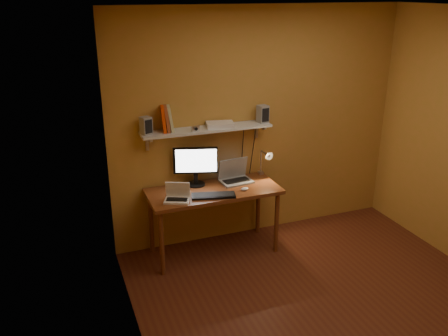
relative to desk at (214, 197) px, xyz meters
name	(u,v)px	position (x,y,z in m)	size (l,w,h in m)	color
room	(340,175)	(0.66, -1.28, 0.64)	(3.44, 3.24, 2.64)	#532615
desk	(214,197)	(0.00, 0.00, 0.00)	(1.40, 0.60, 0.75)	brown
wall_shelf	(207,129)	(0.00, 0.19, 0.69)	(1.40, 0.25, 0.21)	silver
monitor	(196,164)	(-0.14, 0.19, 0.33)	(0.46, 0.25, 0.43)	black
laptop	(235,175)	(0.30, 0.14, 0.15)	(0.36, 0.27, 0.25)	gray
netbook	(177,195)	(-0.43, -0.12, 0.14)	(0.30, 0.26, 0.19)	silver
keyboard	(213,196)	(-0.06, -0.17, 0.10)	(0.45, 0.15, 0.02)	black
mouse	(245,189)	(0.30, -0.13, 0.10)	(0.09, 0.06, 0.03)	silver
desk_lamp	(265,160)	(0.66, 0.13, 0.29)	(0.09, 0.23, 0.38)	silver
speaker_left	(146,126)	(-0.64, 0.20, 0.80)	(0.10, 0.10, 0.18)	gray
speaker_right	(263,114)	(0.64, 0.19, 0.80)	(0.10, 0.10, 0.19)	gray
books	(167,119)	(-0.42, 0.22, 0.84)	(0.16, 0.19, 0.26)	red
shelf_camera	(195,129)	(-0.15, 0.13, 0.74)	(0.10, 0.06, 0.06)	silver
router	(220,125)	(0.14, 0.19, 0.73)	(0.29, 0.19, 0.05)	silver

